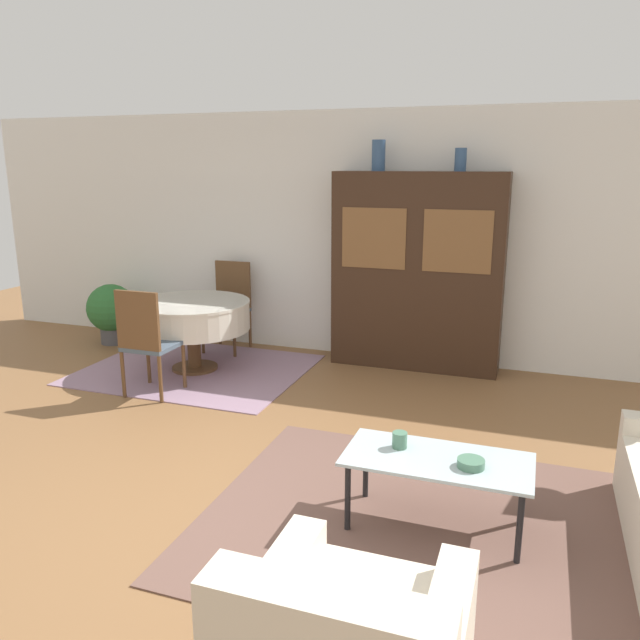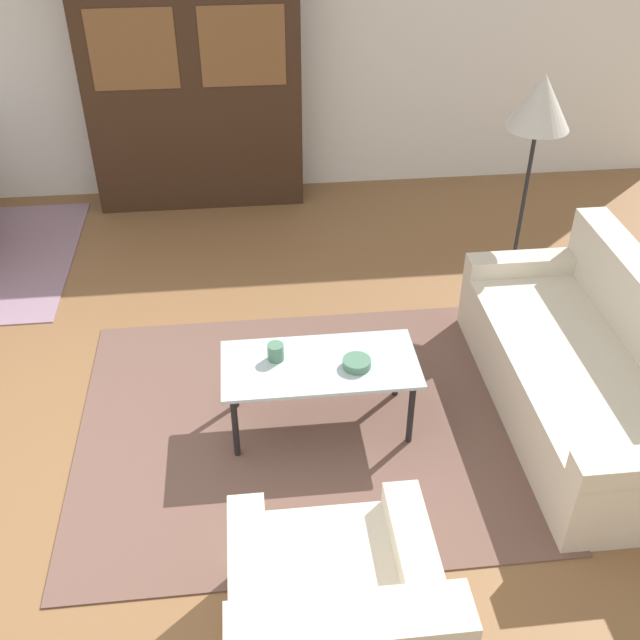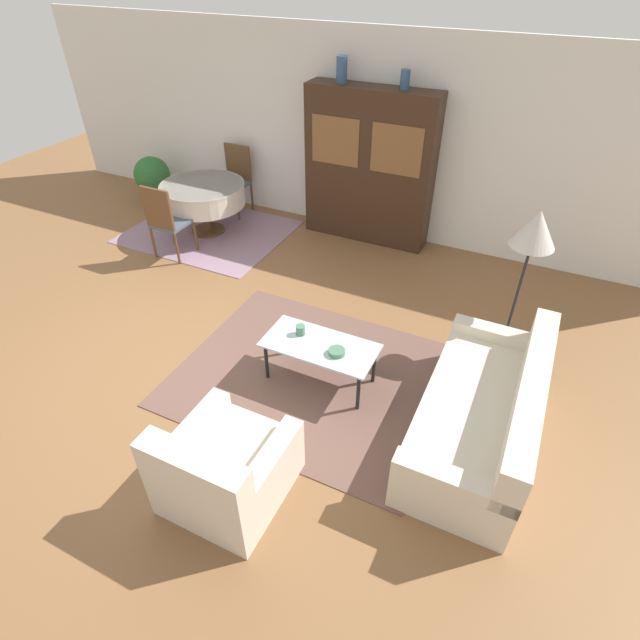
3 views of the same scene
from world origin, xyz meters
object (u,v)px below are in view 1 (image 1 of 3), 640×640
Objects in this scene: coffee_table at (437,465)px; dining_chair_far at (229,301)px; vase_short at (461,160)px; display_cabinet at (417,272)px; cup at (400,440)px; dining_chair_near at (146,337)px; vase_tall at (379,155)px; bowl at (471,463)px; dining_table at (192,316)px; potted_plant at (111,310)px.

coffee_table is 4.15m from dining_chair_far.
coffee_table is 3.53m from vase_short.
coffee_table is 0.53× the size of display_cabinet.
vase_short is (-0.34, 3.04, 1.76)m from coffee_table.
coffee_table is 3.18m from display_cabinet.
dining_chair_far is at bearing 132.51° from cup.
dining_chair_near is 2.95m from vase_tall.
vase_tall is (-0.93, 2.98, 1.71)m from cup.
coffee_table is at bearing -14.65° from cup.
bowl is at bearing -80.22° from vase_short.
dining_table is 3.14m from vase_short.
dining_table is at bearing -21.21° from potted_plant.
vase_tall is at bearing 180.00° from vase_short.
dining_table reaches higher than bowl.
vase_short is at bearing 91.87° from cup.
vase_tall is at bearing 107.30° from cup.
display_cabinet is at bearing -179.86° from vase_short.
dining_table is at bearing 90.00° from dining_chair_far.
dining_chair_near is at bearing 90.00° from dining_chair_far.
dining_chair_near is (0.00, -0.83, -0.02)m from dining_table.
coffee_table is 1.07× the size of dining_chair_far.
bowl is at bearing -14.91° from coffee_table.
bowl is (0.92, -3.09, -0.55)m from display_cabinet.
display_cabinet reaches higher than dining_table.
dining_table is 12.13× the size of cup.
cup is 3.41m from vase_short.
dining_chair_near is at bearing -43.55° from potted_plant.
dining_chair_far is (0.00, 1.65, 0.00)m from dining_chair_near.
bowl is 3.56m from vase_short.
vase_short reaches higher than bowl.
display_cabinet is 1.26m from vase_tall.
vase_tall reaches higher than coffee_table.
coffee_table is 0.22m from bowl.
dining_chair_far reaches higher than cup.
cup is 0.45m from bowl.
potted_plant is (-1.47, 0.57, -0.18)m from dining_table.
potted_plant is at bearing -174.77° from display_cabinet.
dining_table is 3.86× the size of vase_tall.
dining_table is at bearing 143.62° from coffee_table.
display_cabinet reaches higher than bowl.
coffee_table is 3.18m from dining_chair_near.
dining_chair_far is 1.50m from potted_plant.
dining_table is 1.59m from potted_plant.
coffee_table is 0.91× the size of dining_table.
coffee_table is 1.50× the size of potted_plant.
vase_tall reaches higher than vase_short.
bowl is 5.33m from potted_plant.
bowl is at bearing -73.39° from display_cabinet.
cup is at bearing -88.13° from vase_short.
dining_chair_near is 2.94m from cup.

